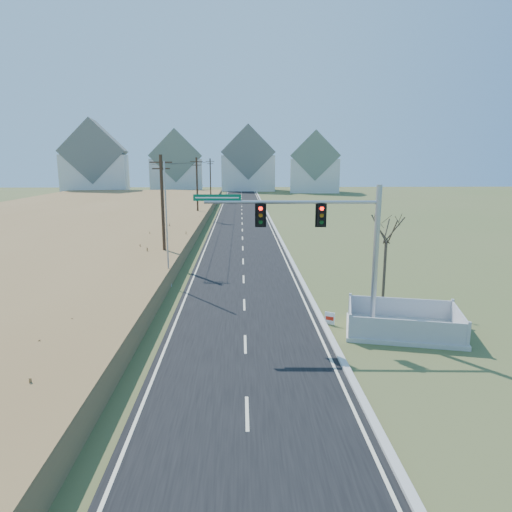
{
  "coord_description": "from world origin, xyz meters",
  "views": [
    {
      "loc": [
        -0.17,
        -22.15,
        8.52
      ],
      "look_at": [
        0.65,
        2.28,
        3.4
      ],
      "focal_mm": 32.0,
      "sensor_mm": 36.0,
      "label": 1
    }
  ],
  "objects": [
    {
      "name": "condo_nnw",
      "position": [
        -18.0,
        108.0,
        6.94
      ],
      "size": [
        14.93,
        11.17,
        17.03
      ],
      "rotation": [
        0.0,
        0.0,
        0.07
      ],
      "color": "white",
      "rests_on": "ground"
    },
    {
      "name": "utility_pole_mid",
      "position": [
        -6.5,
        45.0,
        4.68
      ],
      "size": [
        1.8,
        0.26,
        9.0
      ],
      "color": "#422D1E",
      "rests_on": "ground"
    },
    {
      "name": "open_sign",
      "position": [
        4.5,
        0.61,
        0.36
      ],
      "size": [
        0.49,
        0.31,
        0.67
      ],
      "rotation": [
        0.0,
        0.0,
        -0.51
      ],
      "color": "white",
      "rests_on": "ground"
    },
    {
      "name": "reed_marsh",
      "position": [
        -24.0,
        40.0,
        0.65
      ],
      "size": [
        38.0,
        110.0,
        1.3
      ],
      "primitive_type": "cube",
      "color": "olive",
      "rests_on": "ground"
    },
    {
      "name": "road",
      "position": [
        0.0,
        50.0,
        0.03
      ],
      "size": [
        8.0,
        180.0,
        0.06
      ],
      "primitive_type": "cube",
      "color": "black",
      "rests_on": "ground"
    },
    {
      "name": "condo_ne",
      "position": [
        20.0,
        104.0,
        6.84
      ],
      "size": [
        14.12,
        10.51,
        16.52
      ],
      "rotation": [
        0.0,
        0.0,
        -0.1
      ],
      "color": "white",
      "rests_on": "ground"
    },
    {
      "name": "bare_tree",
      "position": [
        8.5,
        4.36,
        4.67
      ],
      "size": [
        2.18,
        2.18,
        5.79
      ],
      "color": "#4C3F33",
      "rests_on": "ground"
    },
    {
      "name": "ground",
      "position": [
        0.0,
        0.0,
        0.0
      ],
      "size": [
        260.0,
        260.0,
        0.0
      ],
      "primitive_type": "plane",
      "color": "#4C5A2B",
      "rests_on": "ground"
    },
    {
      "name": "flagpole",
      "position": [
        -5.16,
        8.39,
        3.39
      ],
      "size": [
        0.38,
        0.38,
        8.5
      ],
      "color": "#B7B5AD",
      "rests_on": "ground"
    },
    {
      "name": "fence_enclosure",
      "position": [
        8.0,
        -0.59,
        0.26
      ],
      "size": [
        6.33,
        5.02,
        1.27
      ],
      "rotation": [
        0.0,
        0.0,
        -0.23
      ],
      "color": "#B7B5AD",
      "rests_on": "ground"
    },
    {
      "name": "condo_nw",
      "position": [
        -38.0,
        100.0,
        7.7
      ],
      "size": [
        17.69,
        13.38,
        19.05
      ],
      "rotation": [
        0.0,
        0.0,
        0.14
      ],
      "color": "white",
      "rests_on": "ground"
    },
    {
      "name": "utility_pole_far",
      "position": [
        -6.5,
        75.0,
        4.68
      ],
      "size": [
        1.8,
        0.26,
        9.0
      ],
      "color": "#422D1E",
      "rests_on": "ground"
    },
    {
      "name": "condo_n",
      "position": [
        2.0,
        112.0,
        7.61
      ],
      "size": [
        15.27,
        10.2,
        18.54
      ],
      "color": "white",
      "rests_on": "ground"
    },
    {
      "name": "utility_pole_near",
      "position": [
        -6.5,
        15.0,
        4.68
      ],
      "size": [
        1.8,
        0.26,
        9.0
      ],
      "color": "#422D1E",
      "rests_on": "ground"
    },
    {
      "name": "curb",
      "position": [
        4.15,
        50.0,
        0.09
      ],
      "size": [
        0.3,
        180.0,
        0.18
      ],
      "primitive_type": "cube",
      "color": "#B2AFA8",
      "rests_on": "ground"
    },
    {
      "name": "traffic_signal_mast",
      "position": [
        4.62,
        -0.19,
        4.53
      ],
      "size": [
        9.29,
        0.8,
        7.4
      ],
      "rotation": [
        0.0,
        0.0,
        -0.05
      ],
      "color": "#9EA0A5",
      "rests_on": "ground"
    }
  ]
}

